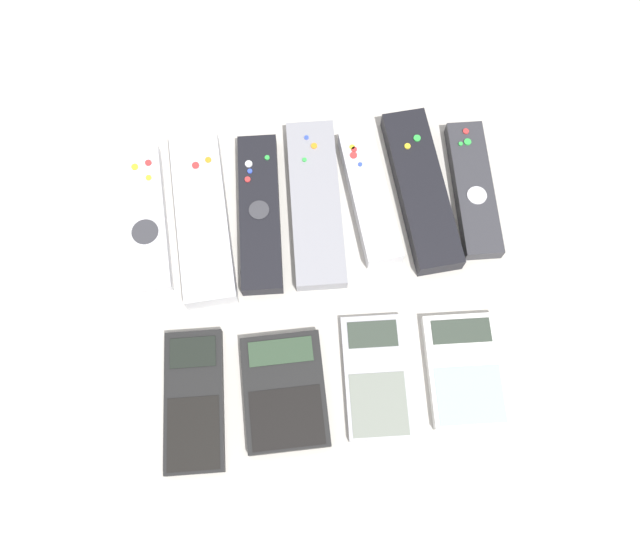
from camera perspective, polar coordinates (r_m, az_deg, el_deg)
The scene contains 12 objects.
ground_plane at distance 0.71m, azimuth 0.32°, elevation -2.70°, with size 3.00×3.00×0.00m, color beige.
remote_0 at distance 0.77m, azimuth -15.64°, elevation 4.91°, with size 0.05×0.19×0.02m.
remote_1 at distance 0.75m, azimuth -10.68°, elevation 5.13°, with size 0.06×0.22×0.03m.
remote_2 at distance 0.75m, azimuth -5.53°, elevation 5.66°, with size 0.06×0.20×0.02m.
remote_3 at distance 0.75m, azimuth -0.41°, elevation 6.58°, with size 0.07×0.22×0.02m.
remote_4 at distance 0.75m, azimuth 4.55°, elevation 7.11°, with size 0.05×0.17×0.03m.
remote_5 at distance 0.77m, azimuth 9.20°, elevation 7.69°, with size 0.06×0.21×0.03m.
remote_6 at distance 0.78m, azimuth 13.83°, elevation 7.61°, with size 0.05×0.18×0.02m.
calculator_0 at distance 0.70m, azimuth -11.43°, elevation -11.22°, with size 0.07×0.16×0.01m.
calculator_1 at distance 0.69m, azimuth -3.25°, elevation -10.63°, with size 0.09×0.13×0.02m.
calculator_2 at distance 0.69m, azimuth 5.13°, elevation -9.24°, with size 0.08×0.14×0.01m.
calculator_3 at distance 0.71m, azimuth 13.12°, elevation -8.48°, with size 0.09×0.13×0.02m.
Camera 1 is at (-0.03, -0.20, 0.69)m, focal length 35.00 mm.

